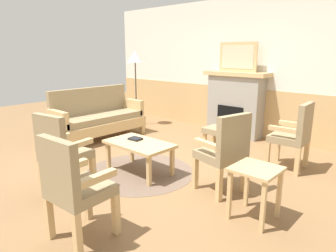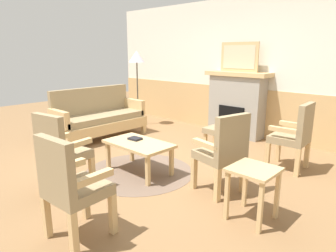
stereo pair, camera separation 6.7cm
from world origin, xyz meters
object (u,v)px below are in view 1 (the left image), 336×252
object	(u,v)px
armchair_near_fireplace	(294,133)
armchair_front_center	(61,150)
coffee_table	(139,146)
floor_lamp_by_couch	(135,61)
book_on_table	(135,139)
armchair_by_window_left	(225,150)
footstool	(217,132)
framed_picture	(238,57)
armchair_front_left	(73,184)
fireplace	(235,103)
side_table	(256,178)
couch	(98,118)

from	to	relation	value
armchair_near_fireplace	armchair_front_center	xyz separation A→B (m)	(-1.74, -2.61, 0.00)
coffee_table	armchair_front_center	xyz separation A→B (m)	(-0.21, -1.04, 0.15)
coffee_table	floor_lamp_by_couch	bearing A→B (deg)	139.09
book_on_table	armchair_by_window_left	bearing A→B (deg)	9.34
footstool	armchair_by_window_left	world-z (taller)	armchair_by_window_left
framed_picture	armchair_front_left	distance (m)	4.28
footstool	armchair_by_window_left	distance (m)	1.80
armchair_by_window_left	fireplace	bearing A→B (deg)	117.81
coffee_table	book_on_table	size ratio (longest dim) A/B	5.44
fireplace	floor_lamp_by_couch	bearing A→B (deg)	-160.67
framed_picture	footstool	world-z (taller)	framed_picture
armchair_near_fireplace	armchair_by_window_left	size ratio (longest dim) A/B	1.00
armchair_by_window_left	armchair_front_center	distance (m)	1.93
book_on_table	armchair_near_fireplace	world-z (taller)	armchair_near_fireplace
armchair_front_center	fireplace	bearing A→B (deg)	87.37
footstool	floor_lamp_by_couch	xyz separation A→B (m)	(-2.33, 0.17, 1.17)
armchair_near_fireplace	footstool	bearing A→B (deg)	174.13
fireplace	footstool	size ratio (longest dim) A/B	3.25
framed_picture	floor_lamp_by_couch	distance (m)	2.27
fireplace	coffee_table	world-z (taller)	fireplace
fireplace	armchair_front_center	distance (m)	3.68
side_table	floor_lamp_by_couch	world-z (taller)	floor_lamp_by_couch
framed_picture	book_on_table	size ratio (longest dim) A/B	4.53
book_on_table	coffee_table	bearing A→B (deg)	-21.50
armchair_by_window_left	armchair_front_left	world-z (taller)	same
armchair_by_window_left	side_table	distance (m)	0.63
book_on_table	armchair_by_window_left	size ratio (longest dim) A/B	0.18
couch	armchair_front_center	bearing A→B (deg)	-44.96
framed_picture	coffee_table	size ratio (longest dim) A/B	0.83
armchair_near_fireplace	floor_lamp_by_couch	xyz separation A→B (m)	(-3.71, 0.32, 0.91)
coffee_table	footstool	size ratio (longest dim) A/B	2.40
footstool	couch	bearing A→B (deg)	-151.57
framed_picture	coffee_table	world-z (taller)	framed_picture
book_on_table	armchair_by_window_left	xyz separation A→B (m)	(1.34, 0.22, 0.08)
armchair_by_window_left	armchair_front_left	size ratio (longest dim) A/B	1.00
floor_lamp_by_couch	fireplace	bearing A→B (deg)	19.33
framed_picture	coffee_table	xyz separation A→B (m)	(0.04, -2.64, -1.17)
armchair_near_fireplace	couch	bearing A→B (deg)	-164.36
fireplace	footstool	distance (m)	1.01
armchair_by_window_left	armchair_front_center	xyz separation A→B (m)	(-1.42, -1.31, 0.00)
armchair_by_window_left	couch	bearing A→B (deg)	173.58
fireplace	footstool	xyz separation A→B (m)	(0.19, -0.92, -0.37)
armchair_near_fireplace	armchair_front_center	size ratio (longest dim) A/B	1.00
couch	side_table	distance (m)	3.68
fireplace	armchair_front_center	bearing A→B (deg)	-92.63
armchair_near_fireplace	floor_lamp_by_couch	bearing A→B (deg)	175.15
footstool	side_table	xyz separation A→B (m)	(1.60, -1.74, 0.15)
couch	side_table	world-z (taller)	couch
book_on_table	armchair_near_fireplace	xyz separation A→B (m)	(1.67, 1.52, 0.08)
armchair_by_window_left	coffee_table	bearing A→B (deg)	-167.21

